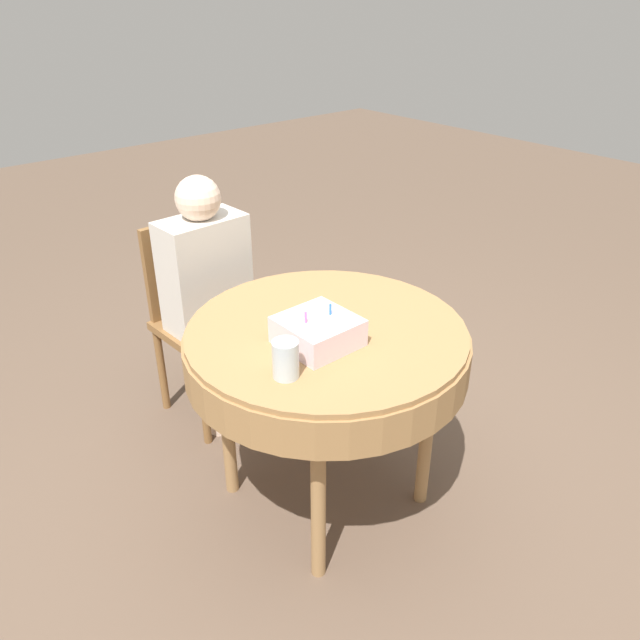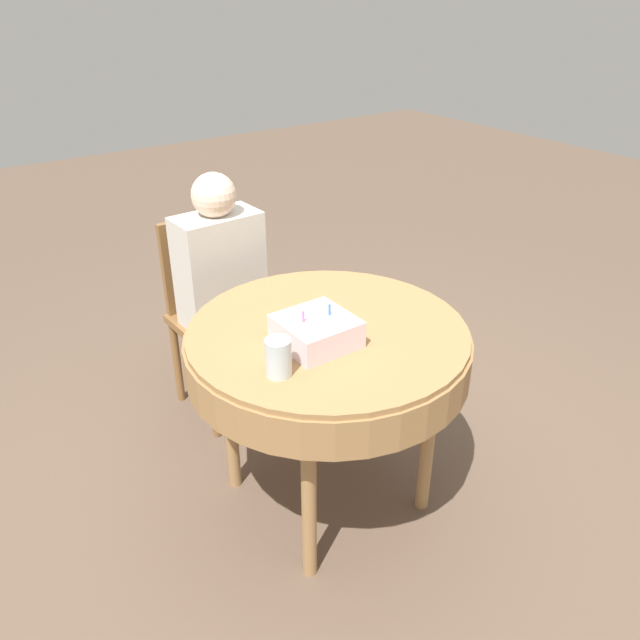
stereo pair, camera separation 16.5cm
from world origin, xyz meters
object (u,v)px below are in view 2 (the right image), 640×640
at_px(drinking_glass, 278,357).
at_px(chair, 216,308).
at_px(birthday_cake, 316,331).
at_px(person, 223,277).

bearing_deg(drinking_glass, chair, 74.72).
xyz_separation_m(birthday_cake, drinking_glass, (-0.20, -0.08, 0.01)).
bearing_deg(birthday_cake, person, 84.81).
relative_size(person, birthday_cake, 4.91).
relative_size(chair, person, 0.79).
bearing_deg(chair, birthday_cake, -96.67).
bearing_deg(person, chair, 90.00).
distance_m(chair, person, 0.21).
xyz_separation_m(chair, birthday_cake, (-0.07, -0.89, 0.32)).
height_order(person, drinking_glass, person).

